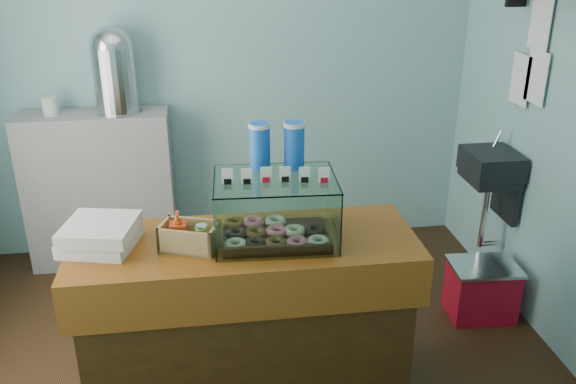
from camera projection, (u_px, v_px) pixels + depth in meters
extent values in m
plane|color=black|center=(246.00, 363.00, 3.39)|extent=(3.50, 3.50, 0.00)
cube|color=#7FBABA|center=(223.00, 59.00, 4.21)|extent=(3.50, 0.04, 2.80)
cube|color=#7FBABA|center=(279.00, 295.00, 1.47)|extent=(3.50, 0.04, 2.80)
cube|color=black|center=(491.00, 163.00, 3.74)|extent=(0.30, 0.35, 0.15)
cube|color=black|center=(507.00, 192.00, 3.84)|extent=(0.04, 0.30, 0.35)
cylinder|color=silver|center=(497.00, 139.00, 3.80)|extent=(0.02, 0.02, 0.12)
cylinder|color=silver|center=(484.00, 215.00, 3.88)|extent=(0.04, 0.04, 0.45)
cube|color=white|center=(536.00, 77.00, 3.45)|extent=(0.01, 0.21, 0.30)
cube|color=white|center=(520.00, 79.00, 3.63)|extent=(0.01, 0.21, 0.30)
cube|color=white|center=(541.00, 22.00, 3.38)|extent=(0.01, 0.21, 0.30)
cube|color=#41260C|center=(248.00, 327.00, 3.00)|extent=(1.50, 0.56, 0.84)
cube|color=#4A1C09|center=(245.00, 246.00, 2.82)|extent=(1.60, 0.60, 0.06)
cube|color=#4A1C09|center=(251.00, 301.00, 2.61)|extent=(1.60, 0.04, 0.18)
cube|color=#979699|center=(101.00, 190.00, 4.26)|extent=(1.00, 0.32, 1.10)
cube|color=#351B10|center=(276.00, 237.00, 2.82)|extent=(0.50, 0.37, 0.02)
torus|color=beige|center=(236.00, 245.00, 2.69)|extent=(0.10, 0.10, 0.03)
torus|color=black|center=(257.00, 244.00, 2.70)|extent=(0.10, 0.10, 0.03)
torus|color=brown|center=(277.00, 243.00, 2.71)|extent=(0.10, 0.10, 0.03)
torus|color=pink|center=(298.00, 242.00, 2.71)|extent=(0.10, 0.10, 0.03)
torus|color=beige|center=(318.00, 241.00, 2.72)|extent=(0.10, 0.10, 0.03)
torus|color=black|center=(236.00, 233.00, 2.79)|extent=(0.10, 0.10, 0.03)
torus|color=brown|center=(256.00, 232.00, 2.80)|extent=(0.10, 0.10, 0.03)
torus|color=pink|center=(275.00, 231.00, 2.81)|extent=(0.10, 0.10, 0.03)
torus|color=beige|center=(295.00, 231.00, 2.82)|extent=(0.10, 0.10, 0.03)
torus|color=black|center=(315.00, 230.00, 2.82)|extent=(0.10, 0.10, 0.03)
torus|color=brown|center=(235.00, 222.00, 2.90)|extent=(0.10, 0.10, 0.03)
torus|color=pink|center=(255.00, 222.00, 2.90)|extent=(0.10, 0.10, 0.03)
torus|color=beige|center=(274.00, 221.00, 2.91)|extent=(0.10, 0.10, 0.03)
cube|color=white|center=(279.00, 229.00, 2.59)|extent=(0.54, 0.03, 0.29)
cube|color=white|center=(272.00, 193.00, 2.95)|extent=(0.54, 0.03, 0.29)
cube|color=white|center=(216.00, 212.00, 2.74)|extent=(0.03, 0.39, 0.29)
cube|color=white|center=(334.00, 208.00, 2.79)|extent=(0.03, 0.39, 0.29)
cube|color=white|center=(275.00, 179.00, 2.71)|extent=(0.57, 0.43, 0.01)
cube|color=white|center=(227.00, 177.00, 2.63)|extent=(0.05, 0.01, 0.07)
cube|color=black|center=(228.00, 182.00, 2.64)|extent=(0.03, 0.02, 0.02)
cube|color=white|center=(247.00, 176.00, 2.64)|extent=(0.05, 0.01, 0.07)
cube|color=black|center=(247.00, 181.00, 2.64)|extent=(0.03, 0.02, 0.02)
cube|color=white|center=(266.00, 176.00, 2.64)|extent=(0.05, 0.01, 0.07)
cube|color=red|center=(266.00, 181.00, 2.65)|extent=(0.03, 0.02, 0.02)
cube|color=white|center=(285.00, 175.00, 2.65)|extent=(0.05, 0.01, 0.07)
cube|color=black|center=(285.00, 180.00, 2.66)|extent=(0.03, 0.02, 0.02)
cube|color=white|center=(305.00, 174.00, 2.66)|extent=(0.05, 0.01, 0.07)
cube|color=black|center=(304.00, 179.00, 2.67)|extent=(0.03, 0.02, 0.02)
cube|color=white|center=(324.00, 174.00, 2.66)|extent=(0.05, 0.01, 0.07)
cube|color=red|center=(323.00, 179.00, 2.67)|extent=(0.03, 0.02, 0.02)
cylinder|color=blue|center=(260.00, 146.00, 2.77)|extent=(0.09, 0.09, 0.22)
cylinder|color=silver|center=(260.00, 125.00, 2.73)|extent=(0.10, 0.10, 0.02)
cylinder|color=blue|center=(294.00, 145.00, 2.79)|extent=(0.09, 0.09, 0.22)
cylinder|color=silver|center=(294.00, 124.00, 2.75)|extent=(0.10, 0.10, 0.02)
cube|color=tan|center=(190.00, 247.00, 2.73)|extent=(0.29, 0.23, 0.01)
cube|color=tan|center=(184.00, 244.00, 2.65)|extent=(0.24, 0.10, 0.12)
cube|color=tan|center=(194.00, 230.00, 2.77)|extent=(0.24, 0.10, 0.12)
cube|color=tan|center=(164.00, 234.00, 2.73)|extent=(0.06, 0.15, 0.12)
cube|color=tan|center=(215.00, 239.00, 2.69)|extent=(0.06, 0.15, 0.12)
imported|color=#C94112|center=(178.00, 229.00, 2.71)|extent=(0.10, 0.10, 0.17)
cylinder|color=#519328|center=(202.00, 237.00, 2.70)|extent=(0.06, 0.06, 0.10)
cylinder|color=silver|center=(201.00, 226.00, 2.68)|extent=(0.05, 0.05, 0.01)
cube|color=silver|center=(100.00, 240.00, 2.75)|extent=(0.37, 0.37, 0.06)
cube|color=silver|center=(100.00, 229.00, 2.71)|extent=(0.36, 0.36, 0.06)
cylinder|color=silver|center=(119.00, 112.00, 4.07)|extent=(0.31, 0.31, 0.01)
cylinder|color=silver|center=(115.00, 80.00, 3.98)|extent=(0.28, 0.28, 0.42)
sphere|color=silver|center=(111.00, 47.00, 3.90)|extent=(0.28, 0.28, 0.28)
cube|color=#B70E25|center=(481.00, 291.00, 3.76)|extent=(0.40, 0.31, 0.34)
cube|color=silver|center=(485.00, 266.00, 3.69)|extent=(0.42, 0.33, 0.02)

